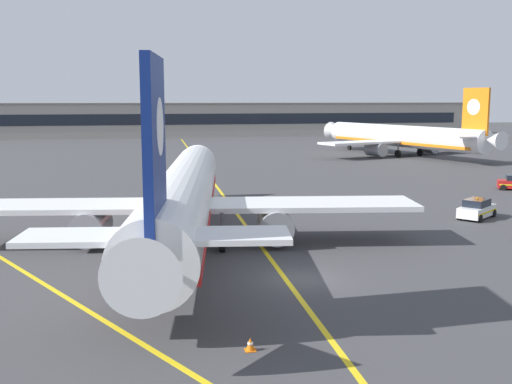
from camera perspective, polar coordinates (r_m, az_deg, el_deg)
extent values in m
plane|color=#3D3D3F|center=(34.08, 4.43, -8.17)|extent=(400.00, 400.00, 0.00)
cube|color=yellow|center=(62.78, -3.09, -0.33)|extent=(5.97, 179.92, 0.01)
cube|color=yellow|center=(35.12, -19.34, -8.13)|extent=(28.96, 52.84, 0.01)
cylinder|color=white|center=(41.33, -6.82, -0.22)|extent=(9.22, 36.16, 3.80)
cone|color=white|center=(60.44, -5.55, 2.63)|extent=(3.96, 3.12, 3.61)
cone|color=white|center=(22.35, -10.30, -6.99)|extent=(3.24, 3.20, 2.85)
cube|color=red|center=(41.50, -6.79, -1.65)|extent=(8.71, 33.30, 0.44)
cube|color=black|center=(58.48, -5.65, 3.08)|extent=(2.98, 1.52, 0.60)
cube|color=white|center=(42.06, -6.74, -1.25)|extent=(32.36, 9.60, 0.36)
cylinder|color=gray|center=(42.21, -15.24, -3.14)|extent=(2.82, 3.91, 2.30)
cylinder|color=black|center=(43.98, -14.73, -2.65)|extent=(1.96, 0.47, 1.95)
cylinder|color=gray|center=(41.33, 1.81, -3.08)|extent=(2.82, 3.91, 2.30)
cylinder|color=black|center=(43.14, 1.61, -2.58)|extent=(1.96, 0.47, 1.95)
cube|color=navy|center=(25.16, -9.50, 4.40)|extent=(1.12, 4.81, 7.20)
cylinder|color=white|center=(25.42, -9.46, 6.07)|extent=(0.80, 2.44, 2.40)
cube|color=white|center=(25.12, -9.45, -4.14)|extent=(11.30, 4.44, 0.24)
cylinder|color=#4C4C51|center=(55.94, -5.76, 0.05)|extent=(0.24, 0.24, 1.60)
cylinder|color=black|center=(56.11, -5.74, -0.99)|extent=(0.53, 0.95, 0.90)
cylinder|color=#4C4C51|center=(39.95, -10.70, -3.14)|extent=(0.24, 0.24, 1.60)
cylinder|color=black|center=(40.20, -10.66, -4.71)|extent=(0.59, 1.35, 1.30)
cylinder|color=#4C4C51|center=(39.57, -3.21, -3.12)|extent=(0.24, 0.24, 1.60)
cylinder|color=black|center=(39.82, -3.20, -4.70)|extent=(0.59, 1.35, 1.30)
cylinder|color=white|center=(108.96, 13.53, 5.13)|extent=(14.80, 35.00, 3.76)
cone|color=white|center=(123.52, 7.42, 5.70)|extent=(4.20, 3.57, 3.57)
cone|color=white|center=(95.92, 21.44, 4.54)|extent=(3.55, 3.52, 2.82)
cube|color=orange|center=(109.03, 13.51, 4.59)|extent=(13.83, 32.27, 0.44)
cube|color=black|center=(122.00, 7.96, 5.96)|extent=(3.02, 1.92, 0.59)
cube|color=white|center=(109.45, 13.30, 4.71)|extent=(31.56, 14.49, 0.36)
cylinder|color=gray|center=(104.70, 11.19, 3.94)|extent=(3.28, 4.10, 2.28)
cylinder|color=black|center=(106.08, 10.54, 4.02)|extent=(1.89, 0.78, 1.93)
cylinder|color=gray|center=(113.12, 15.90, 4.12)|extent=(3.28, 4.10, 2.28)
cylinder|color=black|center=(114.40, 15.24, 4.20)|extent=(1.89, 0.78, 1.93)
cube|color=orange|center=(98.02, 19.95, 7.11)|extent=(1.87, 4.63, 7.13)
cylinder|color=white|center=(98.20, 19.84, 7.53)|extent=(1.16, 2.39, 2.38)
cube|color=white|center=(97.78, 20.10, 4.95)|extent=(11.21, 6.06, 0.24)
cylinder|color=#4C4C51|center=(119.91, 8.78, 4.62)|extent=(0.24, 0.24, 1.58)
cylinder|color=black|center=(119.98, 8.77, 4.14)|extent=(0.66, 0.97, 0.89)
cylinder|color=#4C4C51|center=(105.88, 13.22, 4.12)|extent=(0.24, 0.24, 1.58)
cylinder|color=black|center=(105.97, 13.20, 3.52)|extent=(0.78, 1.35, 1.29)
cylinder|color=#4C4C51|center=(109.45, 15.19, 4.19)|extent=(0.24, 0.24, 1.58)
cylinder|color=black|center=(109.54, 15.17, 3.61)|extent=(0.78, 1.35, 1.29)
cube|color=white|center=(53.98, 20.04, -1.68)|extent=(4.43, 3.99, 0.84)
cube|color=black|center=(53.77, 20.04, -0.94)|extent=(2.80, 2.66, 0.60)
cylinder|color=orange|center=(53.80, 20.10, -0.53)|extent=(0.14, 0.14, 0.14)
cube|color=yellow|center=(53.98, 20.04, -1.68)|extent=(4.28, 3.89, 0.14)
cylinder|color=black|center=(52.30, 20.31, -2.36)|extent=(0.64, 0.56, 0.64)
cylinder|color=black|center=(52.93, 18.53, -2.14)|extent=(0.64, 0.56, 0.64)
cylinder|color=black|center=(55.17, 21.45, -1.86)|extent=(0.64, 0.56, 0.64)
cylinder|color=black|center=(55.77, 19.75, -1.66)|extent=(0.64, 0.56, 0.64)
cylinder|color=black|center=(71.44, 22.22, 0.39)|extent=(0.67, 0.50, 0.64)
cylinder|color=black|center=(73.18, 22.10, 0.59)|extent=(0.67, 0.50, 0.64)
cone|color=orange|center=(58.63, -7.07, -0.76)|extent=(0.36, 0.36, 0.55)
cylinder|color=white|center=(58.62, -7.07, -0.74)|extent=(0.23, 0.23, 0.07)
cube|color=orange|center=(58.67, -7.06, -1.01)|extent=(0.44, 0.44, 0.03)
cone|color=orange|center=(24.82, -0.54, -14.09)|extent=(0.36, 0.36, 0.55)
cylinder|color=white|center=(24.81, -0.54, -14.03)|extent=(0.23, 0.23, 0.07)
cube|color=orange|center=(24.92, -0.54, -14.64)|extent=(0.44, 0.44, 0.03)
cube|color=#9E998E|center=(165.45, -8.31, 6.70)|extent=(167.68, 12.00, 8.43)
cube|color=black|center=(159.40, -8.18, 6.77)|extent=(160.97, 0.12, 2.80)
cube|color=slate|center=(165.36, -8.34, 8.23)|extent=(168.08, 12.40, 0.40)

